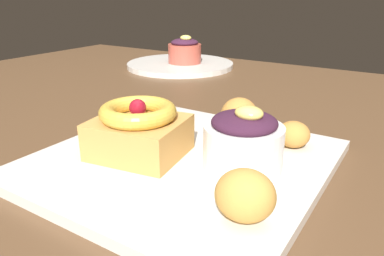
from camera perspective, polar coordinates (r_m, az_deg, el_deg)
dining_table at (r=0.60m, az=1.86°, el=-6.53°), size 1.48×1.01×0.73m
front_plate at (r=0.42m, az=-1.48°, el=-5.18°), size 0.30×0.30×0.01m
cake_slice at (r=0.41m, az=-8.19°, el=-0.32°), size 0.11×0.10×0.06m
berry_ramekin at (r=0.38m, az=7.95°, el=-2.11°), size 0.08×0.08×0.07m
fritter_front at (r=0.48m, az=7.30°, el=2.02°), size 0.05×0.05×0.05m
fritter_middle at (r=0.30m, az=8.20°, el=-10.24°), size 0.05×0.05×0.04m
fritter_back at (r=0.45m, az=15.40°, el=-0.95°), size 0.04×0.04×0.03m
back_plate at (r=0.96m, az=-1.83°, el=9.73°), size 0.27×0.27×0.01m
back_ramekin at (r=0.95m, az=-1.13°, el=11.84°), size 0.08×0.08×0.07m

